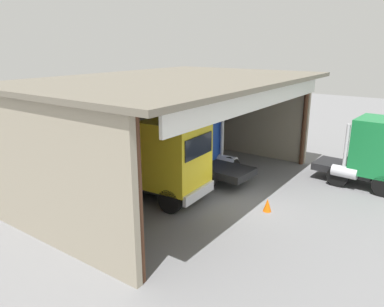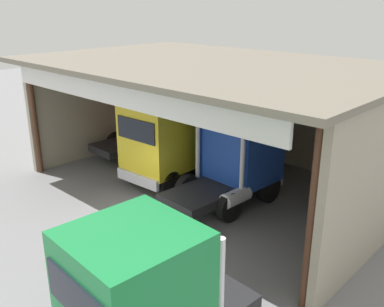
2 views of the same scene
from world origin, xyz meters
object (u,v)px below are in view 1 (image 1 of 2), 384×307
truck_red_center_right_bay (63,171)px  truck_yellow_yard_outside (169,160)px  tool_cart (194,140)px  truck_blue_right_bay (194,143)px  oil_drum (183,140)px  traffic_cone (267,205)px  truck_green_center_bay (377,152)px

truck_red_center_right_bay → truck_yellow_yard_outside: size_ratio=0.96×
truck_red_center_right_bay → truck_yellow_yard_outside: (3.56, -2.64, 0.07)m
truck_yellow_yard_outside → tool_cart: truck_yellow_yard_outside is taller
truck_blue_right_bay → tool_cart: truck_blue_right_bay is taller
truck_red_center_right_bay → oil_drum: truck_red_center_right_bay is taller
tool_cart → traffic_cone: tool_cart is taller
truck_yellow_yard_outside → tool_cart: (7.94, 4.26, -1.44)m
truck_red_center_right_bay → truck_blue_right_bay: truck_red_center_right_bay is taller
truck_blue_right_bay → tool_cart: size_ratio=4.99×
truck_blue_right_bay → traffic_cone: bearing=-106.5°
truck_green_center_bay → traffic_cone: bearing=-25.3°
truck_green_center_bay → tool_cart: truck_green_center_bay is taller
oil_drum → tool_cart: size_ratio=0.86×
truck_red_center_right_bay → tool_cart: size_ratio=5.03×
truck_green_center_bay → tool_cart: 11.56m
truck_red_center_right_bay → traffic_cone: truck_red_center_right_bay is taller
oil_drum → tool_cart: (0.06, -0.89, 0.07)m
truck_blue_right_bay → truck_green_center_bay: truck_blue_right_bay is taller
truck_blue_right_bay → truck_green_center_bay: 8.99m
truck_red_center_right_bay → truck_blue_right_bay: 7.03m
oil_drum → traffic_cone: oil_drum is taller
truck_green_center_bay → tool_cart: bearing=-90.6°
truck_yellow_yard_outside → tool_cart: size_ratio=5.25×
truck_red_center_right_bay → oil_drum: size_ratio=5.83×
truck_green_center_bay → truck_yellow_yard_outside: bearing=-41.8°
truck_red_center_right_bay → traffic_cone: bearing=-50.2°
truck_red_center_right_bay → tool_cart: 11.70m
truck_yellow_yard_outside → truck_green_center_bay: truck_yellow_yard_outside is taller
truck_green_center_bay → traffic_cone: (-5.65, 3.10, -1.55)m
truck_yellow_yard_outside → oil_drum: bearing=-149.8°
traffic_cone → truck_blue_right_bay: bearing=70.6°
oil_drum → tool_cart: 0.89m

